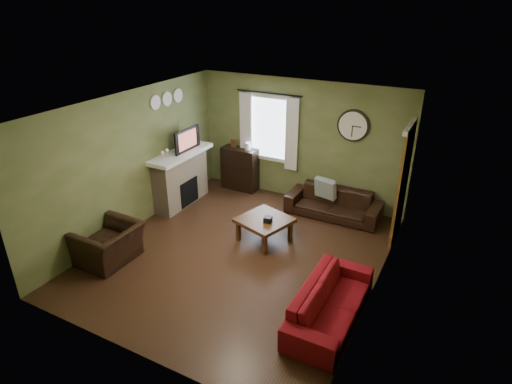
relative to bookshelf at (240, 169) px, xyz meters
The scene contains 31 objects.
floor 2.81m from the bookshelf, 60.31° to the right, with size 4.60×5.20×0.00m, color #351F12.
ceiling 3.48m from the bookshelf, 60.31° to the right, with size 4.60×5.20×0.00m, color white.
wall_left 2.70m from the bookshelf, 111.13° to the right, with size 0.00×5.20×2.60m, color #636E3C.
wall_right 4.46m from the bookshelf, 33.23° to the right, with size 0.00×5.20×2.60m, color #636E3C.
wall_back 1.60m from the bookshelf, ahead, with size 4.60×0.00×2.60m, color #636E3C.
wall_front 5.25m from the bookshelf, 74.68° to the right, with size 4.60×0.00×2.60m, color #636E3C.
fireplace 1.45m from the bookshelf, 120.17° to the right, with size 0.40×1.40×1.10m, color tan.
firebox 1.38m from the bookshelf, 113.26° to the right, with size 0.04×0.60×0.55m, color black.
mantel 1.58m from the bookshelf, 119.14° to the right, with size 0.58×1.60×0.08m, color white.
tv 1.56m from the bookshelf, 121.59° to the right, with size 0.60×0.08×0.35m, color black.
tv_screen 1.56m from the bookshelf, 118.48° to the right, with size 0.02×0.62×0.36m, color #994C3F.
medallion_left 2.55m from the bookshelf, 119.54° to the right, with size 0.28×0.28×0.03m, color white.
medallion_mid 2.34m from the bookshelf, 125.93° to the right, with size 0.28×0.28×0.03m, color white.
medallion_right 2.18m from the bookshelf, 135.15° to the right, with size 0.28×0.28×0.03m, color white.
window_pane 1.22m from the bookshelf, 14.67° to the left, with size 1.00×0.02×1.30m, color silver, non-canonical shape.
curtain_rod 1.90m from the bookshelf, ahead, with size 0.03×0.03×1.50m, color black.
curtain_left 0.97m from the bookshelf, 32.04° to the left, with size 0.28×0.04×1.55m, color silver.
curtain_right 1.55m from the bookshelf, ahead, with size 0.28×0.04×1.55m, color silver.
wall_clock 2.80m from the bookshelf, ahead, with size 0.64×0.06×0.64m, color white, non-canonical shape.
door 3.73m from the bookshelf, ahead, with size 0.05×0.90×2.10m, color brown.
bookshelf is the anchor object (origin of this frame).
book 0.57m from the bookshelf, 90.56° to the left, with size 0.17×0.23×0.02m, color #4A2A15.
sofa_brown 2.37m from the bookshelf, ahead, with size 1.89×0.74×0.55m, color black.
pillow_left 2.19m from the bookshelf, ahead, with size 0.39×0.12×0.39m, color gray.
pillow_right 2.13m from the bookshelf, ahead, with size 0.41×0.12×0.41m, color gray.
sofa_red 4.61m from the bookshelf, 44.56° to the right, with size 1.89×0.74×0.55m, color maroon.
armchair 3.64m from the bookshelf, 97.55° to the right, with size 0.99×0.86×0.64m, color black.
coffee_table 2.38m from the bookshelf, 49.56° to the right, with size 0.84×0.84×0.45m, color #4A2A15, non-canonical shape.
tissue_box 2.50m from the bookshelf, 48.83° to the right, with size 0.14×0.14×0.11m, color black.
wine_glass_a 2.09m from the bookshelf, 110.57° to the right, with size 0.07×0.07×0.19m, color white, non-canonical shape.
wine_glass_b 1.97m from the bookshelf, 112.14° to the right, with size 0.07×0.07×0.20m, color white, non-canonical shape.
Camera 1 is at (3.19, -5.47, 4.15)m, focal length 30.00 mm.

